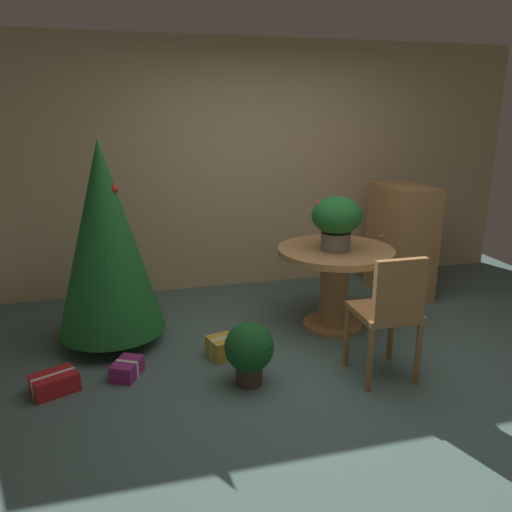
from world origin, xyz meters
name	(u,v)px	position (x,y,z in m)	size (l,w,h in m)	color
ground_plane	(327,376)	(0.00, 0.00, 0.00)	(6.60, 6.60, 0.00)	#4C6660
back_wall_panel	(254,167)	(0.00, 2.20, 1.30)	(6.00, 0.10, 2.60)	tan
round_dining_table	(335,273)	(0.39, 0.82, 0.51)	(1.01, 1.01, 0.74)	#B27F4C
flower_vase	(337,219)	(0.36, 0.77, 1.01)	(0.43, 0.43, 0.46)	#665B51
wooden_chair_near	(389,310)	(0.39, -0.14, 0.54)	(0.42, 0.42, 0.95)	#9E6B3D
holiday_tree	(106,239)	(-1.53, 0.97, 0.91)	(0.86, 0.86, 1.69)	brown
gift_box_red	(54,383)	(-1.92, 0.29, 0.07)	(0.36, 0.31, 0.14)	red
gift_box_gold	(222,347)	(-0.69, 0.50, 0.08)	(0.25, 0.26, 0.16)	gold
gift_box_purple	(127,369)	(-1.43, 0.37, 0.06)	(0.26, 0.30, 0.12)	#9E287A
wooden_cabinet	(401,240)	(1.41, 1.47, 0.58)	(0.47, 0.73, 1.15)	#B27F4C
potted_plant	(249,350)	(-0.58, 0.05, 0.26)	(0.35, 0.35, 0.46)	#4C382D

